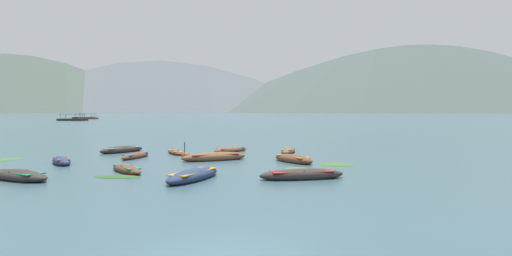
{
  "coord_description": "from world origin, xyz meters",
  "views": [
    {
      "loc": [
        0.54,
        -9.08,
        3.26
      ],
      "look_at": [
        2.46,
        48.43,
        0.9
      ],
      "focal_mm": 28.66,
      "sensor_mm": 36.0,
      "label": 1
    }
  ],
  "objects_px": {
    "rowboat_0": "(293,159)",
    "mooring_buoy": "(185,155)",
    "rowboat_2": "(231,150)",
    "rowboat_10": "(193,175)",
    "rowboat_12": "(288,151)",
    "ferry_2": "(83,118)",
    "rowboat_3": "(302,175)",
    "rowboat_1": "(136,156)",
    "rowboat_6": "(122,150)",
    "rowboat_4": "(127,169)",
    "ferry_0": "(88,118)",
    "ferry_1": "(72,119)",
    "rowboat_9": "(214,157)",
    "rowboat_5": "(175,152)",
    "rowboat_7": "(18,176)",
    "rowboat_8": "(61,161)"
  },
  "relations": [
    {
      "from": "rowboat_10",
      "to": "rowboat_12",
      "type": "distance_m",
      "value": 13.94
    },
    {
      "from": "rowboat_12",
      "to": "rowboat_10",
      "type": "bearing_deg",
      "value": -115.42
    },
    {
      "from": "rowboat_3",
      "to": "rowboat_6",
      "type": "distance_m",
      "value": 18.08
    },
    {
      "from": "rowboat_12",
      "to": "mooring_buoy",
      "type": "relative_size",
      "value": 3.19
    },
    {
      "from": "rowboat_6",
      "to": "rowboat_9",
      "type": "relative_size",
      "value": 0.8
    },
    {
      "from": "rowboat_6",
      "to": "rowboat_8",
      "type": "relative_size",
      "value": 1.15
    },
    {
      "from": "rowboat_0",
      "to": "rowboat_5",
      "type": "height_order",
      "value": "rowboat_0"
    },
    {
      "from": "rowboat_3",
      "to": "ferry_2",
      "type": "bearing_deg",
      "value": 114.16
    },
    {
      "from": "rowboat_9",
      "to": "rowboat_10",
      "type": "relative_size",
      "value": 1.07
    },
    {
      "from": "rowboat_6",
      "to": "rowboat_10",
      "type": "distance_m",
      "value": 15.03
    },
    {
      "from": "rowboat_8",
      "to": "ferry_0",
      "type": "relative_size",
      "value": 0.43
    },
    {
      "from": "rowboat_6",
      "to": "rowboat_3",
      "type": "bearing_deg",
      "value": -46.45
    },
    {
      "from": "rowboat_0",
      "to": "mooring_buoy",
      "type": "distance_m",
      "value": 8.05
    },
    {
      "from": "rowboat_2",
      "to": "ferry_2",
      "type": "bearing_deg",
      "value": 114.84
    },
    {
      "from": "rowboat_12",
      "to": "rowboat_1",
      "type": "bearing_deg",
      "value": -162.97
    },
    {
      "from": "rowboat_2",
      "to": "rowboat_0",
      "type": "bearing_deg",
      "value": -58.49
    },
    {
      "from": "ferry_1",
      "to": "rowboat_6",
      "type": "bearing_deg",
      "value": -65.99
    },
    {
      "from": "rowboat_8",
      "to": "rowboat_5",
      "type": "bearing_deg",
      "value": 43.73
    },
    {
      "from": "rowboat_0",
      "to": "rowboat_7",
      "type": "distance_m",
      "value": 15.33
    },
    {
      "from": "rowboat_8",
      "to": "ferry_1",
      "type": "height_order",
      "value": "ferry_1"
    },
    {
      "from": "rowboat_5",
      "to": "rowboat_7",
      "type": "height_order",
      "value": "rowboat_7"
    },
    {
      "from": "rowboat_12",
      "to": "mooring_buoy",
      "type": "bearing_deg",
      "value": -159.6
    },
    {
      "from": "rowboat_3",
      "to": "rowboat_1",
      "type": "bearing_deg",
      "value": 138.61
    },
    {
      "from": "ferry_2",
      "to": "rowboat_3",
      "type": "bearing_deg",
      "value": -65.84
    },
    {
      "from": "rowboat_1",
      "to": "ferry_1",
      "type": "height_order",
      "value": "ferry_1"
    },
    {
      "from": "rowboat_4",
      "to": "rowboat_7",
      "type": "height_order",
      "value": "rowboat_7"
    },
    {
      "from": "rowboat_2",
      "to": "ferry_2",
      "type": "relative_size",
      "value": 0.34
    },
    {
      "from": "rowboat_0",
      "to": "rowboat_6",
      "type": "height_order",
      "value": "rowboat_6"
    },
    {
      "from": "ferry_2",
      "to": "rowboat_12",
      "type": "bearing_deg",
      "value": -63.84
    },
    {
      "from": "rowboat_2",
      "to": "rowboat_3",
      "type": "distance_m",
      "value": 13.89
    },
    {
      "from": "rowboat_1",
      "to": "rowboat_7",
      "type": "bearing_deg",
      "value": -110.19
    },
    {
      "from": "ferry_1",
      "to": "rowboat_1",
      "type": "bearing_deg",
      "value": -65.85
    },
    {
      "from": "rowboat_6",
      "to": "rowboat_1",
      "type": "bearing_deg",
      "value": -62.07
    },
    {
      "from": "rowboat_0",
      "to": "ferry_1",
      "type": "relative_size",
      "value": 0.37
    },
    {
      "from": "rowboat_5",
      "to": "rowboat_12",
      "type": "relative_size",
      "value": 0.84
    },
    {
      "from": "rowboat_5",
      "to": "rowboat_9",
      "type": "bearing_deg",
      "value": -52.1
    },
    {
      "from": "ferry_1",
      "to": "rowboat_3",
      "type": "bearing_deg",
      "value": -63.47
    },
    {
      "from": "rowboat_2",
      "to": "rowboat_1",
      "type": "bearing_deg",
      "value": -147.01
    },
    {
      "from": "rowboat_4",
      "to": "mooring_buoy",
      "type": "bearing_deg",
      "value": 73.63
    },
    {
      "from": "rowboat_5",
      "to": "rowboat_9",
      "type": "height_order",
      "value": "rowboat_9"
    },
    {
      "from": "rowboat_5",
      "to": "rowboat_8",
      "type": "height_order",
      "value": "rowboat_8"
    },
    {
      "from": "rowboat_8",
      "to": "rowboat_10",
      "type": "distance_m",
      "value": 10.8
    },
    {
      "from": "rowboat_6",
      "to": "rowboat_2",
      "type": "bearing_deg",
      "value": 1.63
    },
    {
      "from": "rowboat_4",
      "to": "rowboat_12",
      "type": "distance_m",
      "value": 14.07
    },
    {
      "from": "rowboat_5",
      "to": "ferry_1",
      "type": "distance_m",
      "value": 123.4
    },
    {
      "from": "rowboat_10",
      "to": "rowboat_12",
      "type": "height_order",
      "value": "rowboat_10"
    },
    {
      "from": "rowboat_4",
      "to": "ferry_0",
      "type": "xyz_separation_m",
      "value": [
        -57.56,
        149.16,
        0.3
      ]
    },
    {
      "from": "rowboat_3",
      "to": "rowboat_9",
      "type": "height_order",
      "value": "rowboat_9"
    },
    {
      "from": "rowboat_4",
      "to": "rowboat_10",
      "type": "relative_size",
      "value": 0.76
    },
    {
      "from": "rowboat_3",
      "to": "rowboat_5",
      "type": "distance_m",
      "value": 14.35
    }
  ]
}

